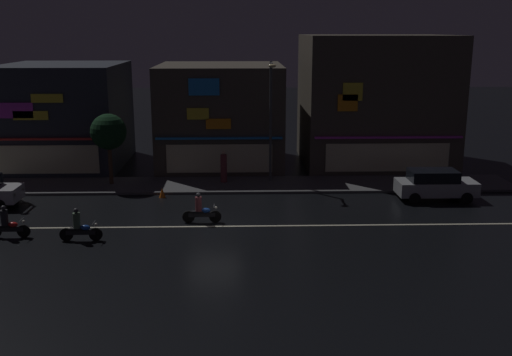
% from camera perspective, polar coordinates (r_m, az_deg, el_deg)
% --- Properties ---
extents(ground_plane, '(140.00, 140.00, 0.00)m').
position_cam_1_polar(ground_plane, '(28.67, -4.07, -4.65)').
color(ground_plane, black).
extents(lane_divider_stripe, '(33.62, 0.16, 0.01)m').
position_cam_1_polar(lane_divider_stripe, '(28.66, -4.07, -4.64)').
color(lane_divider_stripe, beige).
rests_on(lane_divider_stripe, ground).
extents(sidewalk_far, '(35.39, 3.71, 0.14)m').
position_cam_1_polar(sidewalk_far, '(35.92, -3.59, -0.66)').
color(sidewalk_far, '#4C4C4F').
rests_on(sidewalk_far, ground).
extents(storefront_left_block, '(7.76, 8.84, 6.92)m').
position_cam_1_polar(storefront_left_block, '(42.99, -17.74, 5.74)').
color(storefront_left_block, '#2D333D').
rests_on(storefront_left_block, ground).
extents(storefront_center_block, '(9.80, 8.88, 8.80)m').
position_cam_1_polar(storefront_center_block, '(42.27, 11.26, 7.29)').
color(storefront_center_block, '#4C443A').
rests_on(storefront_center_block, ground).
extents(storefront_right_block, '(8.30, 8.54, 6.87)m').
position_cam_1_polar(storefront_right_block, '(41.19, -3.38, 6.01)').
color(storefront_right_block, '#4C443A').
rests_on(storefront_right_block, ground).
extents(streetlamp_mid, '(0.44, 1.64, 7.21)m').
position_cam_1_polar(streetlamp_mid, '(35.61, 1.43, 6.32)').
color(streetlamp_mid, '#47494C').
rests_on(streetlamp_mid, sidewalk_far).
extents(pedestrian_on_sidewalk, '(0.39, 0.39, 1.91)m').
position_cam_1_polar(pedestrian_on_sidewalk, '(36.14, -3.11, 0.99)').
color(pedestrian_on_sidewalk, brown).
rests_on(pedestrian_on_sidewalk, sidewalk_far).
extents(street_tree, '(2.13, 2.13, 4.23)m').
position_cam_1_polar(street_tree, '(36.30, -13.93, 4.28)').
color(street_tree, '#473323').
rests_on(street_tree, sidewalk_far).
extents(parked_car_trailing, '(4.30, 1.98, 1.67)m').
position_cam_1_polar(parked_car_trailing, '(34.30, 16.78, -0.58)').
color(parked_car_trailing, '#9EA0A5').
rests_on(parked_car_trailing, ground).
extents(motorcycle_lead, '(1.90, 0.60, 1.52)m').
position_cam_1_polar(motorcycle_lead, '(27.65, -16.55, -4.55)').
color(motorcycle_lead, black).
rests_on(motorcycle_lead, ground).
extents(motorcycle_following, '(1.90, 0.60, 1.52)m').
position_cam_1_polar(motorcycle_following, '(29.16, -22.70, -4.11)').
color(motorcycle_following, black).
rests_on(motorcycle_following, ground).
extents(motorcycle_opposite_lane, '(1.90, 0.60, 1.52)m').
position_cam_1_polar(motorcycle_opposite_lane, '(29.10, -5.31, -3.08)').
color(motorcycle_opposite_lane, black).
rests_on(motorcycle_opposite_lane, ground).
extents(traffic_cone, '(0.36, 0.36, 0.55)m').
position_cam_1_polar(traffic_cone, '(33.81, -8.96, -1.39)').
color(traffic_cone, orange).
rests_on(traffic_cone, ground).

